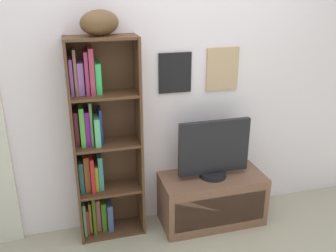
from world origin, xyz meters
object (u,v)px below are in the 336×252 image
(football, at_px, (100,23))
(tv_stand, at_px, (212,199))
(television, at_px, (214,150))
(bookshelf, at_px, (99,146))

(football, xyz_separation_m, tv_stand, (0.84, -0.08, -1.46))
(television, bearing_deg, football, 174.41)
(bookshelf, xyz_separation_m, tv_stand, (0.90, -0.11, -0.55))
(bookshelf, height_order, tv_stand, bookshelf)
(tv_stand, xyz_separation_m, television, (-0.00, 0.00, 0.45))
(bookshelf, xyz_separation_m, television, (0.90, -0.11, -0.10))
(football, distance_m, tv_stand, 1.69)
(television, bearing_deg, tv_stand, -90.00)
(tv_stand, bearing_deg, bookshelf, 172.76)
(bookshelf, bearing_deg, tv_stand, -7.24)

